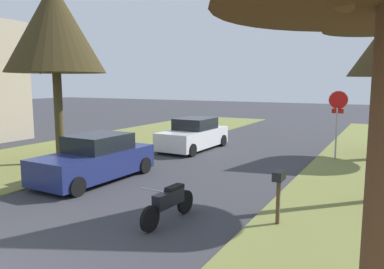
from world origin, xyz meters
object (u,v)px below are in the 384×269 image
object	(u,v)px
parked_motorcycle	(169,202)
parked_sedan_navy	(96,159)
parked_sedan_white	(194,135)
curbside_mailbox	(279,182)
street_tree_left_mid_a	(54,28)
stop_sign_far	(338,110)

from	to	relation	value
parked_motorcycle	parked_sedan_navy	bearing A→B (deg)	153.61
parked_sedan_white	curbside_mailbox	world-z (taller)	parked_sedan_white
street_tree_left_mid_a	curbside_mailbox	xyz separation A→B (m)	(9.86, -2.48, -4.44)
stop_sign_far	parked_sedan_navy	world-z (taller)	stop_sign_far
parked_sedan_navy	parked_sedan_white	size ratio (longest dim) A/B	1.00
street_tree_left_mid_a	curbside_mailbox	distance (m)	11.09
parked_sedan_white	parked_motorcycle	size ratio (longest dim) A/B	2.17
curbside_mailbox	parked_sedan_navy	bearing A→B (deg)	170.28
parked_sedan_navy	parked_sedan_white	bearing A→B (deg)	88.62
curbside_mailbox	street_tree_left_mid_a	bearing A→B (deg)	165.87
street_tree_left_mid_a	parked_sedan_white	xyz separation A→B (m)	(3.34, 5.56, -4.77)
street_tree_left_mid_a	parked_sedan_white	distance (m)	8.05
parked_sedan_navy	parked_motorcycle	world-z (taller)	parked_sedan_navy
stop_sign_far	curbside_mailbox	world-z (taller)	stop_sign_far
parked_sedan_navy	parked_motorcycle	bearing A→B (deg)	-26.39
stop_sign_far	parked_sedan_white	distance (m)	6.87
parked_motorcycle	curbside_mailbox	distance (m)	2.65
parked_motorcycle	curbside_mailbox	xyz separation A→B (m)	(2.39, 0.99, 0.57)
parked_sedan_navy	parked_motorcycle	size ratio (longest dim) A/B	2.17
street_tree_left_mid_a	parked_motorcycle	distance (m)	9.64
stop_sign_far	parked_motorcycle	bearing A→B (deg)	-104.87
stop_sign_far	parked_motorcycle	size ratio (longest dim) A/B	1.45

